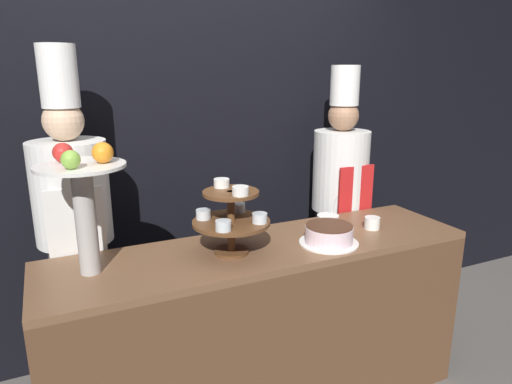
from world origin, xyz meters
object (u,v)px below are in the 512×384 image
tiered_stand (231,215)px  cup_white (372,223)px  chef_left (75,224)px  serving_bowl_far (328,220)px  chef_center_left (340,194)px  cake_round (329,235)px  fruit_pedestal (83,192)px

tiered_stand → cup_white: size_ratio=4.36×
chef_left → cup_white: bearing=-18.2°
tiered_stand → serving_bowl_far: (0.63, 0.14, -0.16)m
serving_bowl_far → chef_center_left: size_ratio=0.09×
cake_round → serving_bowl_far: size_ratio=1.82×
chef_left → fruit_pedestal: bearing=-85.9°
chef_left → chef_center_left: 1.60m
serving_bowl_far → cup_white: bearing=-37.4°
fruit_pedestal → cup_white: fruit_pedestal is taller
tiered_stand → cake_round: size_ratio=1.23×
cake_round → chef_center_left: size_ratio=0.17×
cake_round → tiered_stand: bearing=169.3°
cake_round → cup_white: bearing=14.1°
cup_white → fruit_pedestal: bearing=177.5°
fruit_pedestal → chef_left: size_ratio=0.30×
cake_round → chef_center_left: 0.73m
chef_center_left → tiered_stand: bearing=-153.2°
cake_round → chef_left: (-1.14, 0.57, 0.05)m
fruit_pedestal → cake_round: fruit_pedestal is taller
tiered_stand → chef_left: 0.82m
chef_left → chef_center_left: size_ratio=1.05×
fruit_pedestal → serving_bowl_far: size_ratio=3.44×
cake_round → cup_white: (0.34, 0.08, -0.01)m
chef_left → tiered_stand: bearing=-36.1°
fruit_pedestal → chef_left: 0.50m
fruit_pedestal → chef_center_left: chef_center_left is taller
tiered_stand → serving_bowl_far: bearing=12.3°
chef_center_left → chef_left: bearing=180.0°
tiered_stand → chef_center_left: bearing=26.8°
fruit_pedestal → chef_center_left: (1.57, 0.42, -0.29)m
fruit_pedestal → cake_round: bearing=-7.6°
tiered_stand → cup_white: (0.82, -0.01, -0.16)m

